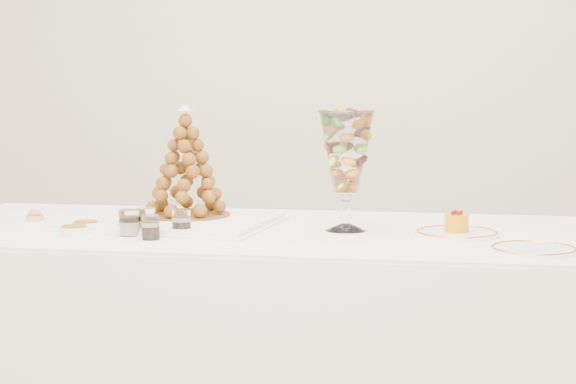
# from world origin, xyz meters

# --- Properties ---
(buffet_table) EXTENTS (2.25, 0.95, 0.85)m
(buffet_table) POSITION_xyz_m (-0.01, 0.14, 0.42)
(buffet_table) COLOR white
(buffet_table) RESTS_ON ground
(lace_tray) EXTENTS (0.67, 0.54, 0.02)m
(lace_tray) POSITION_xyz_m (-0.36, 0.19, 0.86)
(lace_tray) COLOR white
(lace_tray) RESTS_ON buffet_table
(macaron_vase) EXTENTS (0.17, 0.17, 0.36)m
(macaron_vase) POSITION_xyz_m (0.19, 0.15, 1.08)
(macaron_vase) COLOR white
(macaron_vase) RESTS_ON buffet_table
(cake_plate) EXTENTS (0.24, 0.24, 0.01)m
(cake_plate) POSITION_xyz_m (0.52, 0.10, 0.85)
(cake_plate) COLOR white
(cake_plate) RESTS_ON buffet_table
(spare_plate) EXTENTS (0.23, 0.23, 0.01)m
(spare_plate) POSITION_xyz_m (0.72, -0.13, 0.85)
(spare_plate) COLOR white
(spare_plate) RESTS_ON buffet_table
(pink_tart) EXTENTS (0.06, 0.06, 0.04)m
(pink_tart) POSITION_xyz_m (-0.82, 0.21, 0.86)
(pink_tart) COLOR tan
(pink_tart) RESTS_ON buffet_table
(verrine_a) EXTENTS (0.06, 0.06, 0.07)m
(verrine_a) POSITION_xyz_m (-0.46, 0.04, 0.88)
(verrine_a) COLOR white
(verrine_a) RESTS_ON buffet_table
(verrine_b) EXTENTS (0.07, 0.07, 0.08)m
(verrine_b) POSITION_xyz_m (-0.39, -0.00, 0.88)
(verrine_b) COLOR white
(verrine_b) RESTS_ON buffet_table
(verrine_c) EXTENTS (0.06, 0.06, 0.07)m
(verrine_c) POSITION_xyz_m (-0.28, -0.01, 0.88)
(verrine_c) COLOR white
(verrine_c) RESTS_ON buffet_table
(verrine_d) EXTENTS (0.07, 0.07, 0.08)m
(verrine_d) POSITION_xyz_m (-0.43, -0.04, 0.88)
(verrine_d) COLOR white
(verrine_d) RESTS_ON buffet_table
(verrine_e) EXTENTS (0.06, 0.06, 0.07)m
(verrine_e) POSITION_xyz_m (-0.35, -0.10, 0.88)
(verrine_e) COLOR white
(verrine_e) RESTS_ON buffet_table
(ramekin_back) EXTENTS (0.08, 0.08, 0.03)m
(ramekin_back) POSITION_xyz_m (-0.59, 0.04, 0.86)
(ramekin_back) COLOR white
(ramekin_back) RESTS_ON buffet_table
(ramekin_front) EXTENTS (0.08, 0.08, 0.02)m
(ramekin_front) POSITION_xyz_m (-0.59, -0.05, 0.86)
(ramekin_front) COLOR white
(ramekin_front) RESTS_ON buffet_table
(croquembouche) EXTENTS (0.28, 0.28, 0.35)m
(croquembouche) POSITION_xyz_m (-0.33, 0.25, 1.04)
(croquembouche) COLOR brown
(croquembouche) RESTS_ON lace_tray
(mousse_cake) EXTENTS (0.07, 0.07, 0.06)m
(mousse_cake) POSITION_xyz_m (0.52, 0.11, 0.88)
(mousse_cake) COLOR orange
(mousse_cake) RESTS_ON cake_plate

